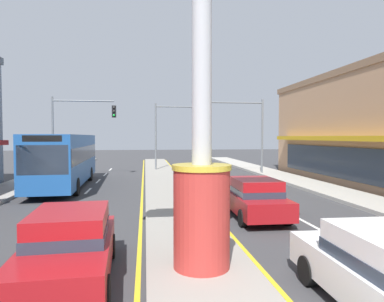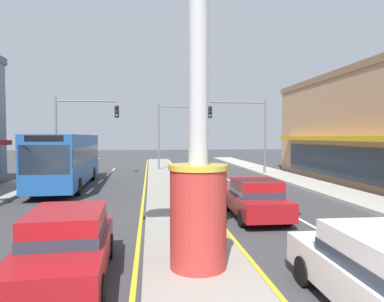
{
  "view_description": "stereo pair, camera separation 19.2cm",
  "coord_description": "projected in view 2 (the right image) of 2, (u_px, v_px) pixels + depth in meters",
  "views": [
    {
      "loc": [
        -1.28,
        -2.55,
        3.15
      ],
      "look_at": [
        0.5,
        10.52,
        2.6
      ],
      "focal_mm": 32.34,
      "sensor_mm": 36.0,
      "label": 1
    },
    {
      "loc": [
        -1.09,
        -2.57,
        3.15
      ],
      "look_at": [
        0.5,
        10.52,
        2.6
      ],
      "focal_mm": 32.34,
      "sensor_mm": 36.0,
      "label": 2
    }
  ],
  "objects": [
    {
      "name": "median_strip",
      "position": [
        169.0,
        188.0,
        20.67
      ],
      "size": [
        2.54,
        52.0,
        0.14
      ],
      "primitive_type": "cube",
      "color": "gray",
      "rests_on": "ground"
    },
    {
      "name": "district_sign",
      "position": [
        198.0,
        101.0,
        7.82
      ],
      "size": [
        6.32,
        1.36,
        8.31
      ],
      "color": "#B7332D",
      "rests_on": "median_strip"
    },
    {
      "name": "sidewalk_right",
      "position": [
        330.0,
        190.0,
        19.78
      ],
      "size": [
        2.52,
        60.0,
        0.18
      ],
      "primitive_type": "cube",
      "color": "#ADA89E",
      "rests_on": "ground"
    },
    {
      "name": "sedan_near_left_lane",
      "position": [
        255.0,
        198.0,
        13.34
      ],
      "size": [
        1.89,
        4.33,
        1.53
      ],
      "color": "maroon",
      "rests_on": "ground"
    },
    {
      "name": "sedan_far_right_lane",
      "position": [
        384.0,
        273.0,
        5.97
      ],
      "size": [
        1.91,
        4.34,
        1.53
      ],
      "color": "white",
      "rests_on": "ground"
    },
    {
      "name": "traffic_light_right_side",
      "position": [
        244.0,
        123.0,
        27.99
      ],
      "size": [
        4.86,
        0.46,
        6.2
      ],
      "color": "slate",
      "rests_on": "ground"
    },
    {
      "name": "lane_markings",
      "position": [
        170.0,
        193.0,
        19.33
      ],
      "size": [
        9.28,
        52.0,
        0.01
      ],
      "color": "silver",
      "rests_on": "ground"
    },
    {
      "name": "traffic_light_median_far",
      "position": [
        175.0,
        125.0,
        31.79
      ],
      "size": [
        4.2,
        0.46,
        6.2
      ],
      "color": "slate",
      "rests_on": "ground"
    },
    {
      "name": "traffic_light_left_side",
      "position": [
        79.0,
        122.0,
        26.67
      ],
      "size": [
        4.86,
        0.46,
        6.2
      ],
      "color": "slate",
      "rests_on": "ground"
    },
    {
      "name": "sedan_mid_left_lane",
      "position": [
        66.0,
        245.0,
        7.55
      ],
      "size": [
        2.01,
        4.39,
        1.53
      ],
      "color": "maroon",
      "rests_on": "ground"
    },
    {
      "name": "bus_near_right_lane",
      "position": [
        68.0,
        157.0,
        21.64
      ],
      "size": [
        2.96,
        11.29,
        3.26
      ],
      "color": "#1E5199",
      "rests_on": "ground"
    }
  ]
}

